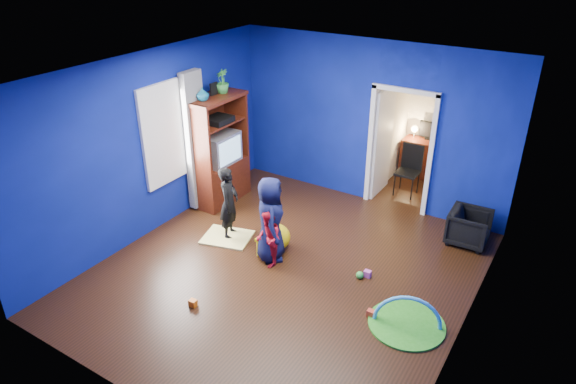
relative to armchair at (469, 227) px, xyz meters
The scene contains 32 objects.
floor 3.01m from the armchair, 132.76° to the right, with size 5.00×5.50×0.01m, color black.
ceiling 3.98m from the armchair, 132.76° to the right, with size 5.00×5.50×0.01m, color white.
wall_back 2.41m from the armchair, 164.87° to the left, with size 5.00×0.02×2.90m, color navy.
wall_front 5.48m from the armchair, 112.34° to the right, with size 5.00×0.02×2.90m, color navy.
wall_left 5.17m from the armchair, 154.12° to the right, with size 0.02×5.50×2.90m, color navy.
wall_right 2.53m from the armchair, 78.05° to the right, with size 0.02×5.50×2.90m, color navy.
alcove 2.24m from the armchair, 135.19° to the left, with size 1.00×1.75×2.50m, color silver, non-canonical shape.
armchair is the anchor object (origin of this frame).
child_black 3.80m from the armchair, 151.40° to the right, with size 0.44×0.29×1.21m, color black.
child_navy 3.16m from the armchair, 140.65° to the right, with size 0.65×0.42×1.33m, color #0E1633.
toddler_red 3.19m from the armchair, 137.60° to the right, with size 0.43×0.34×0.89m, color red.
vase 4.77m from the armchair, 164.30° to the right, with size 0.21×0.21×0.21m, color #0D5C6A.
potted_plant 4.70m from the armchair, behind, with size 0.23×0.23×0.41m, color #328B38.
tv_armoire 4.40m from the armchair, 168.11° to the right, with size 0.58×1.14×1.96m, color #3A1609.
crt_tv 4.37m from the armchair, 168.00° to the right, with size 0.46×0.70×0.54m, color silver.
yellow_blanket 3.85m from the armchair, 150.09° to the right, with size 0.75×0.60×0.03m, color #F2E07A.
hopper_ball 3.03m from the armchair, 144.92° to the right, with size 0.41×0.41×0.41m, color yellow.
kid_chair 3.18m from the armchair, 142.10° to the right, with size 0.28×0.28×0.50m, color yellow.
play_mat 2.36m from the armchair, 93.28° to the right, with size 0.97×0.97×0.03m, color green.
toy_arch 2.36m from the armchair, 93.28° to the right, with size 0.86×0.86×0.05m, color #3F8CD8.
window_left 5.04m from the armchair, 157.74° to the right, with size 0.03×0.95×1.55m, color white.
curtain 4.69m from the armchair, 163.56° to the right, with size 0.14×0.42×2.40m, color slate.
doorway 1.72m from the armchair, 159.02° to the left, with size 1.16×0.10×2.10m, color white.
study_desk 2.51m from the armchair, 124.85° to the left, with size 0.88×0.44×0.75m, color #3D140A.
desk_monitor 2.69m from the armchair, 123.34° to the left, with size 0.40×0.05×0.32m, color black.
desk_lamp 2.80m from the armchair, 128.96° to the left, with size 0.14×0.14×0.14m, color #FFD88C.
folding_chair 1.82m from the armchair, 142.51° to the left, with size 0.40×0.40×0.92m, color black.
book_shelf 3.13m from the armchair, 123.46° to the left, with size 0.88×0.24×0.04m, color white.
toy_0 2.51m from the armchair, 103.40° to the right, with size 0.10×0.08×0.10m, color red.
toy_1 4.40m from the armchair, 127.36° to the right, with size 0.10×0.08×0.10m, color orange.
toy_2 2.06m from the armchair, 120.89° to the right, with size 0.11×0.11×0.11m, color green.
toy_3 1.95m from the armchair, 120.21° to the right, with size 0.10×0.08×0.10m, color #CE4DA0.
Camera 1 is at (3.27, -5.18, 4.45)m, focal length 32.00 mm.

